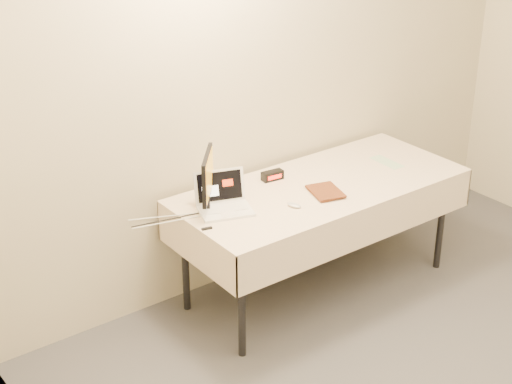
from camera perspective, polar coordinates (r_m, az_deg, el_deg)
back_wall at (r=4.95m, az=1.53°, el=8.78°), size 4.00×0.10×2.70m
table at (r=4.87m, az=4.74°, el=-0.11°), size 1.86×0.81×0.74m
laptop at (r=4.51m, az=-2.41°, el=-0.63°), size 0.37×0.34×0.21m
monitor at (r=4.42m, az=-3.54°, el=1.03°), size 0.24×0.28×0.35m
book at (r=4.64m, az=4.18°, el=1.01°), size 0.17×0.07×0.23m
alarm_clock at (r=4.88m, az=1.20°, el=1.21°), size 0.14×0.07×0.06m
clicker at (r=4.55m, az=2.78°, el=-0.96°), size 0.07×0.10×0.02m
paper_form at (r=5.22m, az=9.49°, el=2.16°), size 0.10×0.25×0.00m
usb_dongle at (r=4.31m, az=-3.60°, el=-2.66°), size 0.06×0.03×0.01m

